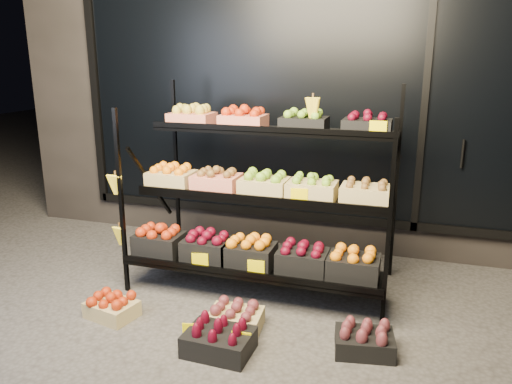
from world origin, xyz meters
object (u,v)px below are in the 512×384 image
(floor_crate_midleft, at_px, (219,339))
(floor_crate_midright, at_px, (236,317))
(display_rack, at_px, (260,196))
(floor_crate_left, at_px, (112,306))

(floor_crate_midleft, height_order, floor_crate_midright, floor_crate_midleft)
(display_rack, bearing_deg, floor_crate_midleft, -87.79)
(floor_crate_left, distance_m, floor_crate_midright, 0.94)
(display_rack, xyz_separation_m, floor_crate_midright, (0.04, -0.71, -0.70))
(floor_crate_left, xyz_separation_m, floor_crate_midleft, (0.93, -0.19, 0.01))
(display_rack, distance_m, floor_crate_left, 1.41)
(floor_crate_left, bearing_deg, floor_crate_midright, 20.55)
(display_rack, distance_m, floor_crate_midleft, 1.23)
(floor_crate_midleft, distance_m, floor_crate_midright, 0.32)
(floor_crate_midleft, bearing_deg, floor_crate_left, 170.62)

